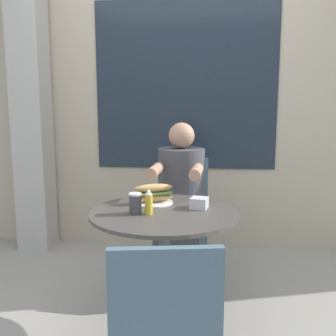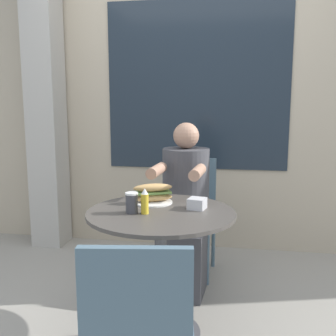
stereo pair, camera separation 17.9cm
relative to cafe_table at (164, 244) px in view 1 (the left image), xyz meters
name	(u,v)px [view 1 (the left image)]	position (x,y,z in m)	size (l,w,h in m)	color
ground_plane	(164,334)	(0.00, 0.00, -0.53)	(8.00, 8.00, 0.00)	gray
storefront_wall	(182,90)	(0.00, 1.47, 0.87)	(8.00, 0.09, 2.80)	#B7A88E
lattice_pillar	(32,114)	(-1.28, 1.27, 0.67)	(0.27, 0.27, 2.40)	#B2ADA3
cafe_table	(164,244)	(0.00, 0.00, 0.00)	(0.80, 0.80, 0.72)	#47423D
diner_chair	(184,204)	(0.06, 0.92, -0.01)	(0.40, 0.40, 0.87)	slate
seated_diner	(180,218)	(0.05, 0.58, -0.02)	(0.35, 0.58, 1.16)	#424247
sandwich_on_plate	(153,195)	(-0.08, 0.17, 0.23)	(0.24, 0.23, 0.11)	white
drink_cup	(135,203)	(-0.15, -0.06, 0.24)	(0.07, 0.07, 0.11)	#424247
napkin_box	(199,203)	(0.19, 0.08, 0.22)	(0.11, 0.11, 0.06)	silver
condiment_bottle	(149,202)	(-0.07, -0.06, 0.25)	(0.04, 0.04, 0.14)	gold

